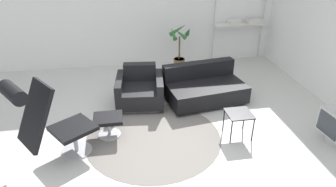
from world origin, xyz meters
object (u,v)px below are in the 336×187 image
(lounge_chair, at_px, (46,117))
(shelf_unit, at_px, (243,23))
(couch_low, at_px, (204,88))
(potted_plant, at_px, (180,51))
(armchair_red, at_px, (140,91))
(side_table, at_px, (239,116))
(ottoman, at_px, (108,122))

(lounge_chair, height_order, shelf_unit, shelf_unit)
(lounge_chair, height_order, couch_low, lounge_chair)
(potted_plant, bearing_deg, armchair_red, -125.94)
(lounge_chair, bearing_deg, couch_low, 84.02)
(side_table, xyz_separation_m, shelf_unit, (1.27, 3.17, 0.61))
(armchair_red, height_order, potted_plant, potted_plant)
(potted_plant, bearing_deg, ottoman, -123.87)
(potted_plant, xyz_separation_m, shelf_unit, (1.65, 0.39, 0.50))
(potted_plant, distance_m, shelf_unit, 1.77)
(lounge_chair, relative_size, side_table, 3.14)
(couch_low, height_order, side_table, couch_low)
(side_table, height_order, shelf_unit, shelf_unit)
(armchair_red, height_order, shelf_unit, shelf_unit)
(side_table, bearing_deg, potted_plant, 97.76)
(ottoman, bearing_deg, armchair_red, 59.38)
(side_table, distance_m, potted_plant, 2.80)
(armchair_red, relative_size, shelf_unit, 0.45)
(ottoman, bearing_deg, shelf_unit, 40.70)
(couch_low, xyz_separation_m, potted_plant, (-0.18, 1.52, 0.23))
(lounge_chair, bearing_deg, shelf_unit, 94.32)
(lounge_chair, height_order, ottoman, lounge_chair)
(ottoman, xyz_separation_m, shelf_unit, (3.28, 2.82, 0.73))
(ottoman, height_order, armchair_red, armchair_red)
(lounge_chair, xyz_separation_m, side_table, (2.76, 0.19, -0.37))
(couch_low, relative_size, potted_plant, 1.42)
(armchair_red, bearing_deg, potted_plant, -119.91)
(ottoman, bearing_deg, side_table, -9.78)
(potted_plant, bearing_deg, couch_low, -83.41)
(ottoman, distance_m, shelf_unit, 4.39)
(lounge_chair, bearing_deg, ottoman, 90.00)
(lounge_chair, xyz_separation_m, armchair_red, (1.33, 1.52, -0.48))
(couch_low, bearing_deg, lounge_chair, 20.54)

